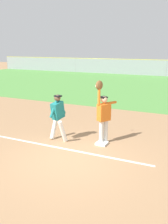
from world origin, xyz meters
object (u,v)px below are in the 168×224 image
(first_base, at_px, (102,143))
(baseball, at_px, (96,86))
(runner, at_px, (58,114))
(fielder, at_px, (103,113))
(parked_car_blue, at_px, (115,66))
(parked_car_red, at_px, (148,67))

(first_base, relative_size, baseball, 5.14)
(first_base, bearing_deg, runner, -169.41)
(fielder, bearing_deg, parked_car_blue, -40.65)
(baseball, bearing_deg, parked_car_red, 96.36)
(runner, bearing_deg, baseball, 38.78)
(parked_car_blue, bearing_deg, fielder, -69.49)
(runner, xyz_separation_m, parked_car_blue, (-6.47, 26.96, -0.32))
(first_base, height_order, baseball, baseball)
(fielder, xyz_separation_m, runner, (-1.59, -0.44, -0.12))
(baseball, height_order, parked_car_red, baseball)
(baseball, xyz_separation_m, parked_car_blue, (-7.69, 26.31, -1.35))
(runner, bearing_deg, first_base, 21.21)
(baseball, distance_m, parked_car_red, 26.51)
(fielder, xyz_separation_m, parked_car_red, (-3.30, 26.52, -0.45))
(fielder, relative_size, parked_car_red, 0.50)
(fielder, xyz_separation_m, parked_car_blue, (-8.06, 26.52, -0.45))
(first_base, height_order, runner, runner)
(runner, height_order, baseball, baseball)
(fielder, xyz_separation_m, baseball, (-0.37, 0.21, 0.90))
(runner, relative_size, baseball, 23.24)
(first_base, xyz_separation_m, parked_car_blue, (-8.08, 26.66, 0.63))
(parked_car_red, bearing_deg, runner, -91.36)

